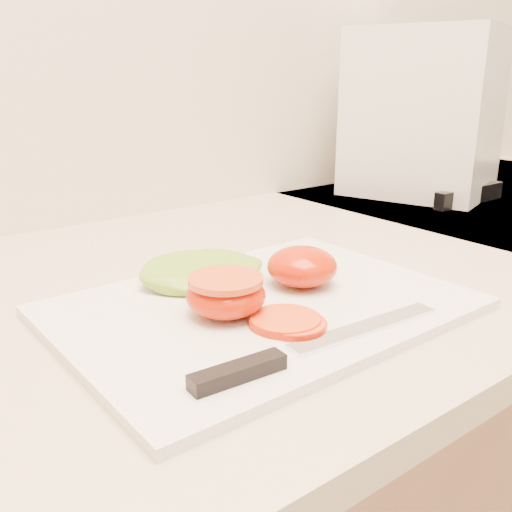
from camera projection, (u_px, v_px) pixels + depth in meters
stove at (508, 411)px, 1.22m from camera, size 0.76×0.66×0.93m
cutting_board at (262, 307)px, 0.56m from camera, size 0.39×0.28×0.01m
tomato_half_dome at (302, 266)px, 0.60m from camera, size 0.07×0.07×0.04m
tomato_half_cut at (226, 294)px, 0.52m from camera, size 0.07×0.07×0.04m
tomato_slice_0 at (285, 321)px, 0.51m from camera, size 0.06×0.06×0.01m
tomato_slice_1 at (294, 325)px, 0.50m from camera, size 0.06×0.06×0.01m
lettuce_leaf_0 at (203, 272)px, 0.60m from camera, size 0.16×0.13×0.03m
knife at (294, 352)px, 0.45m from camera, size 0.26×0.03×0.01m
appliance at (423, 114)px, 1.06m from camera, size 0.27×0.30×0.30m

